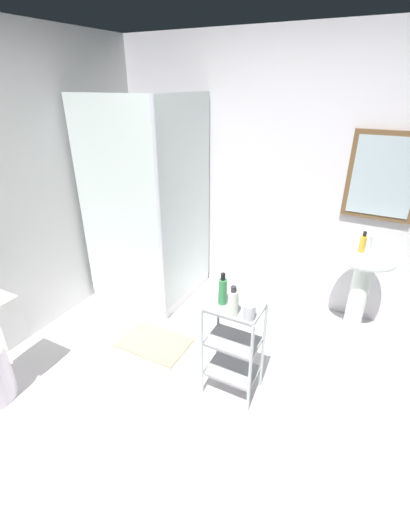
{
  "coord_description": "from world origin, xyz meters",
  "views": [
    {
      "loc": [
        0.77,
        -1.42,
        2.08
      ],
      "look_at": [
        -0.38,
        0.79,
        0.84
      ],
      "focal_mm": 24.72,
      "sensor_mm": 36.0,
      "label": 1
    }
  ],
  "objects_px": {
    "storage_cart": "(233,343)",
    "rinse_cup": "(249,312)",
    "lotion_bottle_white": "(233,302)",
    "body_wash_bottle_green": "(223,291)",
    "bath_mat": "(154,342)",
    "pedestal_sink": "(362,277)",
    "hand_soap_bottle": "(363,243)",
    "shower_stall": "(154,256)"
  },
  "relations": [
    {
      "from": "shower_stall",
      "to": "storage_cart",
      "type": "distance_m",
      "value": 1.51
    },
    {
      "from": "pedestal_sink",
      "to": "storage_cart",
      "type": "distance_m",
      "value": 1.34
    },
    {
      "from": "body_wash_bottle_green",
      "to": "rinse_cup",
      "type": "relative_size",
      "value": 2.28
    },
    {
      "from": "pedestal_sink",
      "to": "hand_soap_bottle",
      "type": "bearing_deg",
      "value": -175.74
    },
    {
      "from": "bath_mat",
      "to": "rinse_cup",
      "type": "bearing_deg",
      "value": -13.77
    },
    {
      "from": "pedestal_sink",
      "to": "bath_mat",
      "type": "bearing_deg",
      "value": -147.21
    },
    {
      "from": "rinse_cup",
      "to": "bath_mat",
      "type": "distance_m",
      "value": 1.24
    },
    {
      "from": "storage_cart",
      "to": "bath_mat",
      "type": "bearing_deg",
      "value": 169.15
    },
    {
      "from": "body_wash_bottle_green",
      "to": "shower_stall",
      "type": "bearing_deg",
      "value": 144.23
    },
    {
      "from": "storage_cart",
      "to": "bath_mat",
      "type": "xyz_separation_m",
      "value": [
        -0.81,
        0.15,
        -0.43
      ]
    },
    {
      "from": "body_wash_bottle_green",
      "to": "rinse_cup",
      "type": "distance_m",
      "value": 0.24
    },
    {
      "from": "body_wash_bottle_green",
      "to": "bath_mat",
      "type": "distance_m",
      "value": 1.11
    },
    {
      "from": "storage_cart",
      "to": "rinse_cup",
      "type": "height_order",
      "value": "rinse_cup"
    },
    {
      "from": "shower_stall",
      "to": "storage_cart",
      "type": "bearing_deg",
      "value": -33.76
    },
    {
      "from": "hand_soap_bottle",
      "to": "rinse_cup",
      "type": "distance_m",
      "value": 1.31
    },
    {
      "from": "hand_soap_bottle",
      "to": "rinse_cup",
      "type": "height_order",
      "value": "hand_soap_bottle"
    },
    {
      "from": "rinse_cup",
      "to": "bath_mat",
      "type": "height_order",
      "value": "rinse_cup"
    },
    {
      "from": "rinse_cup",
      "to": "body_wash_bottle_green",
      "type": "bearing_deg",
      "value": 161.08
    },
    {
      "from": "bath_mat",
      "to": "pedestal_sink",
      "type": "bearing_deg",
      "value": 32.79
    },
    {
      "from": "shower_stall",
      "to": "bath_mat",
      "type": "xyz_separation_m",
      "value": [
        0.45,
        -0.68,
        -0.45
      ]
    },
    {
      "from": "hand_soap_bottle",
      "to": "lotion_bottle_white",
      "type": "relative_size",
      "value": 0.86
    },
    {
      "from": "pedestal_sink",
      "to": "hand_soap_bottle",
      "type": "height_order",
      "value": "hand_soap_bottle"
    },
    {
      "from": "lotion_bottle_white",
      "to": "bath_mat",
      "type": "bearing_deg",
      "value": 164.01
    },
    {
      "from": "hand_soap_bottle",
      "to": "pedestal_sink",
      "type": "bearing_deg",
      "value": 4.26
    },
    {
      "from": "storage_cart",
      "to": "bath_mat",
      "type": "height_order",
      "value": "storage_cart"
    },
    {
      "from": "shower_stall",
      "to": "hand_soap_bottle",
      "type": "height_order",
      "value": "shower_stall"
    },
    {
      "from": "shower_stall",
      "to": "body_wash_bottle_green",
      "type": "bearing_deg",
      "value": -35.77
    },
    {
      "from": "rinse_cup",
      "to": "storage_cart",
      "type": "bearing_deg",
      "value": 149.74
    },
    {
      "from": "hand_soap_bottle",
      "to": "lotion_bottle_white",
      "type": "distance_m",
      "value": 1.37
    },
    {
      "from": "pedestal_sink",
      "to": "body_wash_bottle_green",
      "type": "xyz_separation_m",
      "value": [
        -0.8,
        -1.13,
        0.26
      ]
    },
    {
      "from": "shower_stall",
      "to": "rinse_cup",
      "type": "relative_size",
      "value": 19.87
    },
    {
      "from": "pedestal_sink",
      "to": "lotion_bottle_white",
      "type": "distance_m",
      "value": 1.42
    },
    {
      "from": "storage_cart",
      "to": "shower_stall",
      "type": "bearing_deg",
      "value": 146.24
    },
    {
      "from": "lotion_bottle_white",
      "to": "bath_mat",
      "type": "xyz_separation_m",
      "value": [
        -0.83,
        0.24,
        -0.82
      ]
    },
    {
      "from": "lotion_bottle_white",
      "to": "body_wash_bottle_green",
      "type": "distance_m",
      "value": 0.14
    },
    {
      "from": "lotion_bottle_white",
      "to": "body_wash_bottle_green",
      "type": "height_order",
      "value": "body_wash_bottle_green"
    },
    {
      "from": "storage_cart",
      "to": "body_wash_bottle_green",
      "type": "bearing_deg",
      "value": 179.52
    },
    {
      "from": "shower_stall",
      "to": "lotion_bottle_white",
      "type": "xyz_separation_m",
      "value": [
        1.28,
        -0.92,
        0.37
      ]
    },
    {
      "from": "shower_stall",
      "to": "bath_mat",
      "type": "relative_size",
      "value": 3.33
    },
    {
      "from": "lotion_bottle_white",
      "to": "rinse_cup",
      "type": "relative_size",
      "value": 2.05
    },
    {
      "from": "pedestal_sink",
      "to": "storage_cart",
      "type": "bearing_deg",
      "value": -121.98
    },
    {
      "from": "hand_soap_bottle",
      "to": "bath_mat",
      "type": "height_order",
      "value": "hand_soap_bottle"
    }
  ]
}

